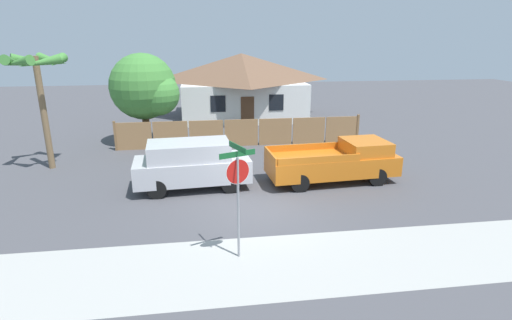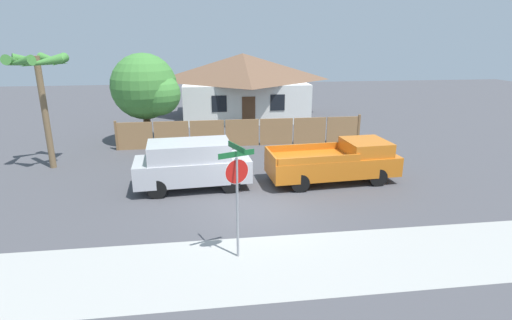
{
  "view_description": "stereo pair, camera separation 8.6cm",
  "coord_description": "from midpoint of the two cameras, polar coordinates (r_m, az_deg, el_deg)",
  "views": [
    {
      "loc": [
        -1.9,
        -12.9,
        5.92
      ],
      "look_at": [
        0.02,
        0.84,
        1.6
      ],
      "focal_mm": 28.0,
      "sensor_mm": 36.0,
      "label": 1
    },
    {
      "loc": [
        -1.82,
        -12.91,
        5.92
      ],
      "look_at": [
        0.02,
        0.84,
        1.6
      ],
      "focal_mm": 28.0,
      "sensor_mm": 36.0,
      "label": 2
    }
  ],
  "objects": [
    {
      "name": "palm_tree",
      "position": [
        20.26,
        -28.9,
        11.06
      ],
      "size": [
        2.57,
        2.78,
        5.2
      ],
      "color": "brown",
      "rests_on": "ground"
    },
    {
      "name": "oak_tree",
      "position": [
        23.25,
        -15.52,
        9.84
      ],
      "size": [
        3.83,
        3.64,
        5.06
      ],
      "color": "brown",
      "rests_on": "ground"
    },
    {
      "name": "wooden_fence",
      "position": [
        22.33,
        -2.22,
        3.92
      ],
      "size": [
        13.69,
        0.12,
        1.61
      ],
      "color": "#997047",
      "rests_on": "ground"
    },
    {
      "name": "sidewalk_strip",
      "position": [
        11.19,
        2.92,
        -14.67
      ],
      "size": [
        36.0,
        3.2,
        0.01
      ],
      "color": "#A3A39E",
      "rests_on": "ground"
    },
    {
      "name": "house",
      "position": [
        30.78,
        -2.14,
        10.79
      ],
      "size": [
        9.55,
        7.87,
        4.69
      ],
      "color": "white",
      "rests_on": "ground"
    },
    {
      "name": "ground_plane",
      "position": [
        14.32,
        0.2,
        -7.12
      ],
      "size": [
        80.0,
        80.0,
        0.0
      ],
      "primitive_type": "plane",
      "color": "#47474C"
    },
    {
      "name": "red_suv",
      "position": [
        16.16,
        -9.34,
        -0.52
      ],
      "size": [
        4.68,
        2.19,
        1.94
      ],
      "rotation": [
        0.0,
        0.0,
        0.07
      ],
      "color": "#B7B7BC",
      "rests_on": "ground"
    },
    {
      "name": "orange_pickup",
      "position": [
        17.15,
        11.28,
        -0.22
      ],
      "size": [
        5.52,
        2.38,
        1.72
      ],
      "rotation": [
        0.0,
        0.0,
        0.07
      ],
      "color": "orange",
      "rests_on": "ground"
    },
    {
      "name": "stop_sign",
      "position": [
        10.58,
        -2.84,
        -3.17
      ],
      "size": [
        0.97,
        0.88,
        3.25
      ],
      "rotation": [
        0.0,
        0.0,
        0.38
      ],
      "color": "gray",
      "rests_on": "ground"
    }
  ]
}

